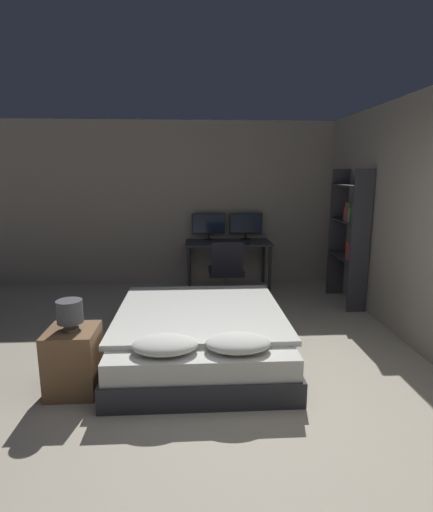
{
  "coord_description": "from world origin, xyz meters",
  "views": [
    {
      "loc": [
        -0.34,
        -2.55,
        1.86
      ],
      "look_at": [
        -0.03,
        2.77,
        0.75
      ],
      "focal_mm": 28.0,
      "sensor_mm": 36.0,
      "label": 1
    }
  ],
  "objects_px": {
    "monitor_right": "(246,224)",
    "computer_mouse": "(248,243)",
    "keyboard": "(230,244)",
    "office_chair": "(226,276)",
    "bed": "(200,335)",
    "bedside_lamp": "(70,312)",
    "monitor_left": "(208,225)",
    "bookshelf": "(351,231)",
    "nightstand": "(74,360)",
    "desk": "(228,247)"
  },
  "relations": [
    {
      "from": "monitor_right",
      "to": "computer_mouse",
      "type": "bearing_deg",
      "value": -92.03
    },
    {
      "from": "keyboard",
      "to": "office_chair",
      "type": "distance_m",
      "value": 0.64
    },
    {
      "from": "keyboard",
      "to": "bed",
      "type": "bearing_deg",
      "value": -102.47
    },
    {
      "from": "bedside_lamp",
      "to": "monitor_left",
      "type": "distance_m",
      "value": 3.61
    },
    {
      "from": "bedside_lamp",
      "to": "bookshelf",
      "type": "bearing_deg",
      "value": 33.69
    },
    {
      "from": "keyboard",
      "to": "office_chair",
      "type": "height_order",
      "value": "office_chair"
    },
    {
      "from": "bedside_lamp",
      "to": "keyboard",
      "type": "xyz_separation_m",
      "value": [
        1.6,
        2.89,
        0.05
      ]
    },
    {
      "from": "bed",
      "to": "office_chair",
      "type": "distance_m",
      "value": 1.83
    },
    {
      "from": "office_chair",
      "to": "bedside_lamp",
      "type": "bearing_deg",
      "value": -122.33
    },
    {
      "from": "office_chair",
      "to": "monitor_left",
      "type": "bearing_deg",
      "value": 102.97
    },
    {
      "from": "monitor_right",
      "to": "office_chair",
      "type": "relative_size",
      "value": 0.6
    },
    {
      "from": "nightstand",
      "to": "computer_mouse",
      "type": "relative_size",
      "value": 8.05
    },
    {
      "from": "desk",
      "to": "keyboard",
      "type": "height_order",
      "value": "keyboard"
    },
    {
      "from": "bedside_lamp",
      "to": "bed",
      "type": "bearing_deg",
      "value": 29.15
    },
    {
      "from": "bedside_lamp",
      "to": "monitor_left",
      "type": "xyz_separation_m",
      "value": [
        1.29,
        3.36,
        0.3
      ]
    },
    {
      "from": "nightstand",
      "to": "desk",
      "type": "xyz_separation_m",
      "value": [
        1.6,
        3.12,
        0.39
      ]
    },
    {
      "from": "monitor_left",
      "to": "keyboard",
      "type": "relative_size",
      "value": 1.33
    },
    {
      "from": "bed",
      "to": "monitor_right",
      "type": "height_order",
      "value": "monitor_right"
    },
    {
      "from": "bedside_lamp",
      "to": "monitor_left",
      "type": "relative_size",
      "value": 0.47
    },
    {
      "from": "bed",
      "to": "bedside_lamp",
      "type": "bearing_deg",
      "value": -150.85
    },
    {
      "from": "bed",
      "to": "bedside_lamp",
      "type": "height_order",
      "value": "bedside_lamp"
    },
    {
      "from": "keyboard",
      "to": "bookshelf",
      "type": "height_order",
      "value": "bookshelf"
    },
    {
      "from": "desk",
      "to": "computer_mouse",
      "type": "xyz_separation_m",
      "value": [
        0.3,
        -0.23,
        0.11
      ]
    },
    {
      "from": "keyboard",
      "to": "nightstand",
      "type": "bearing_deg",
      "value": -119.04
    },
    {
      "from": "bed",
      "to": "bedside_lamp",
      "type": "xyz_separation_m",
      "value": [
        -1.1,
        -0.61,
        0.49
      ]
    },
    {
      "from": "bedside_lamp",
      "to": "bookshelf",
      "type": "xyz_separation_m",
      "value": [
        3.24,
        2.16,
        0.35
      ]
    },
    {
      "from": "bedside_lamp",
      "to": "office_chair",
      "type": "distance_m",
      "value": 2.85
    },
    {
      "from": "bedside_lamp",
      "to": "desk",
      "type": "bearing_deg",
      "value": 62.81
    },
    {
      "from": "monitor_left",
      "to": "desk",
      "type": "bearing_deg",
      "value": -36.99
    },
    {
      "from": "bedside_lamp",
      "to": "monitor_right",
      "type": "bearing_deg",
      "value": 60.28
    },
    {
      "from": "desk",
      "to": "computer_mouse",
      "type": "height_order",
      "value": "computer_mouse"
    },
    {
      "from": "bedside_lamp",
      "to": "monitor_left",
      "type": "height_order",
      "value": "monitor_left"
    },
    {
      "from": "computer_mouse",
      "to": "bed",
      "type": "bearing_deg",
      "value": -109.37
    },
    {
      "from": "nightstand",
      "to": "monitor_right",
      "type": "relative_size",
      "value": 1.03
    },
    {
      "from": "desk",
      "to": "bed",
      "type": "bearing_deg",
      "value": -101.34
    },
    {
      "from": "bed",
      "to": "office_chair",
      "type": "bearing_deg",
      "value": 76.93
    },
    {
      "from": "keyboard",
      "to": "computer_mouse",
      "type": "bearing_deg",
      "value": 0.0
    },
    {
      "from": "bedside_lamp",
      "to": "office_chair",
      "type": "relative_size",
      "value": 0.28
    },
    {
      "from": "monitor_left",
      "to": "keyboard",
      "type": "bearing_deg",
      "value": -56.23
    },
    {
      "from": "monitor_left",
      "to": "monitor_right",
      "type": "bearing_deg",
      "value": 0.0
    },
    {
      "from": "monitor_right",
      "to": "bookshelf",
      "type": "bearing_deg",
      "value": -42.1
    },
    {
      "from": "bed",
      "to": "nightstand",
      "type": "bearing_deg",
      "value": -150.85
    },
    {
      "from": "keyboard",
      "to": "desk",
      "type": "bearing_deg",
      "value": 90.0
    },
    {
      "from": "nightstand",
      "to": "computer_mouse",
      "type": "distance_m",
      "value": 3.49
    },
    {
      "from": "nightstand",
      "to": "monitor_right",
      "type": "distance_m",
      "value": 3.94
    },
    {
      "from": "nightstand",
      "to": "bookshelf",
      "type": "distance_m",
      "value": 3.98
    },
    {
      "from": "bed",
      "to": "computer_mouse",
      "type": "distance_m",
      "value": 2.47
    },
    {
      "from": "monitor_left",
      "to": "monitor_right",
      "type": "relative_size",
      "value": 1.0
    },
    {
      "from": "computer_mouse",
      "to": "bookshelf",
      "type": "height_order",
      "value": "bookshelf"
    },
    {
      "from": "bedside_lamp",
      "to": "computer_mouse",
      "type": "height_order",
      "value": "bedside_lamp"
    }
  ]
}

